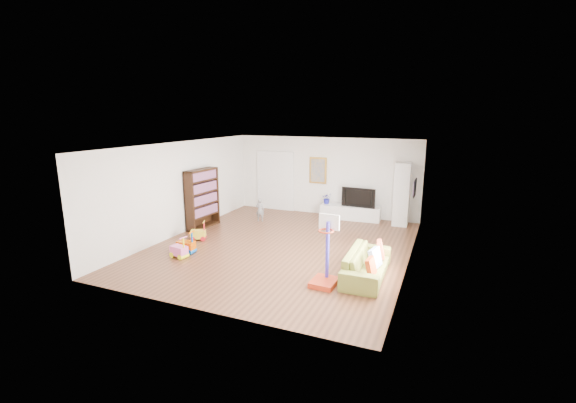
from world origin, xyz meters
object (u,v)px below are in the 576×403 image
at_px(basketball_hoop, 325,251).
at_px(sofa, 367,264).
at_px(media_console, 350,212).
at_px(bookshelf, 202,199).

bearing_deg(basketball_hoop, sofa, 49.51).
xyz_separation_m(media_console, basketball_hoop, (0.74, -5.27, 0.51)).
relative_size(bookshelf, sofa, 0.91).
distance_m(media_console, bookshelf, 4.89).
height_order(media_console, bookshelf, bookshelf).
bearing_deg(sofa, basketball_hoop, 135.87).
bearing_deg(sofa, bookshelf, 70.88).
xyz_separation_m(sofa, basketball_hoop, (-0.72, -0.78, 0.44)).
height_order(media_console, basketball_hoop, basketball_hoop).
relative_size(media_console, basketball_hoop, 1.35).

